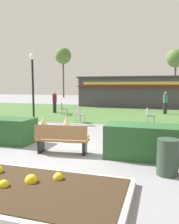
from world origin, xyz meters
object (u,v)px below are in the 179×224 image
object	(u,v)px
trash_bin	(168,157)
person_standing	(165,103)
person_strolling	(55,102)
tree_left_bg	(176,59)
tree_right_bg	(63,56)
cafe_chair_west	(63,108)
parked_car_east_slot	(175,96)
cafe_chair_east	(149,115)
food_kiosk	(135,91)
parked_car_west_slot	(98,95)
cafe_chair_center	(79,114)
lamppost_mid	(33,79)
park_bench	(62,139)
parked_car_center_slot	(134,96)

from	to	relation	value
trash_bin	person_standing	bearing A→B (deg)	89.26
person_strolling	tree_left_bg	world-z (taller)	tree_left_bg
trash_bin	person_standing	distance (m)	12.77
trash_bin	tree_right_bg	size ratio (longest dim) A/B	0.10
cafe_chair_west	parked_car_east_slot	size ratio (longest dim) A/B	0.21
person_strolling	person_standing	size ratio (longest dim) A/B	1.00
cafe_chair_east	tree_right_bg	world-z (taller)	tree_right_bg
food_kiosk	person_strolling	world-z (taller)	food_kiosk
trash_bin	tree_left_bg	size ratio (longest dim) A/B	0.12
cafe_chair_east	tree_left_bg	distance (m)	25.16
parked_car_west_slot	tree_right_bg	world-z (taller)	tree_right_bg
cafe_chair_center	tree_right_bg	world-z (taller)	tree_right_bg
lamppost_mid	person_strolling	distance (m)	4.61
food_kiosk	park_bench	bearing A→B (deg)	-91.29
cafe_chair_west	lamppost_mid	bearing A→B (deg)	-99.82
food_kiosk	tree_left_bg	world-z (taller)	tree_left_bg
tree_right_bg	trash_bin	bearing A→B (deg)	-62.78
tree_left_bg	parked_car_west_slot	bearing A→B (deg)	-158.89
lamppost_mid	tree_right_bg	bearing A→B (deg)	109.31
person_standing	tree_left_bg	xyz separation A→B (m)	(1.69, 19.30, 5.28)
trash_bin	tree_right_bg	distance (m)	36.72
tree_left_bg	tree_right_bg	xyz separation A→B (m)	(-18.37, 0.05, 0.99)
food_kiosk	person_standing	xyz separation A→B (m)	(2.94, -6.28, -0.67)
person_standing	tree_left_bg	world-z (taller)	tree_left_bg
lamppost_mid	cafe_chair_center	bearing A→B (deg)	2.74
food_kiosk	trash_bin	bearing A→B (deg)	-81.71
lamppost_mid	cafe_chair_west	xyz separation A→B (m)	(0.56, 3.24, -2.04)
trash_bin	parked_car_east_slot	world-z (taller)	parked_car_east_slot
park_bench	cafe_chair_east	bearing A→B (deg)	70.61
food_kiosk	parked_car_center_slot	distance (m)	8.88
parked_car_center_slot	parked_car_east_slot	size ratio (longest dim) A/B	1.02
cafe_chair_west	parked_car_east_slot	xyz separation A→B (m)	(8.72, 17.84, 0.12)
cafe_chair_center	tree_left_bg	distance (m)	26.62
cafe_chair_east	parked_car_east_slot	distance (m)	20.29
parked_car_east_slot	park_bench	bearing A→B (deg)	-100.17
parked_car_west_slot	parked_car_east_slot	world-z (taller)	same
cafe_chair_west	parked_car_west_slot	xyz separation A→B (m)	(-2.06, 17.84, 0.12)
cafe_chair_east	parked_car_center_slot	distance (m)	20.37
park_bench	food_kiosk	distance (m)	18.21
food_kiosk	parked_car_center_slot	bearing A→B (deg)	96.78
lamppost_mid	tree_left_bg	world-z (taller)	tree_left_bg
lamppost_mid	cafe_chair_center	world-z (taller)	lamppost_mid
food_kiosk	parked_car_west_slot	world-z (taller)	food_kiosk
trash_bin	parked_car_west_slot	distance (m)	29.28
cafe_chair_west	person_strolling	world-z (taller)	person_strolling
cafe_chair_east	tree_left_bg	bearing A→B (deg)	83.82
park_bench	food_kiosk	bearing A→B (deg)	88.71
lamppost_mid	parked_car_west_slot	world-z (taller)	lamppost_mid
parked_car_east_slot	tree_right_bg	xyz separation A→B (m)	(-18.17, 4.29, 6.49)
parked_car_east_slot	tree_left_bg	bearing A→B (deg)	87.27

